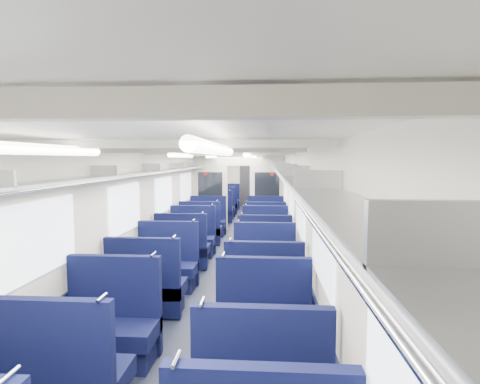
{
  "coord_description": "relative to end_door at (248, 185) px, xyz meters",
  "views": [
    {
      "loc": [
        0.85,
        -8.76,
        2.2
      ],
      "look_at": [
        0.06,
        2.73,
        1.2
      ],
      "focal_mm": 28.5,
      "sensor_mm": 36.0,
      "label": 1
    }
  ],
  "objects": [
    {
      "name": "ceiling",
      "position": [
        0.0,
        -8.94,
        1.35
      ],
      "size": [
        2.8,
        18.0,
        0.01
      ],
      "primitive_type": "cube",
      "color": "silver",
      "rests_on": "wall_left"
    },
    {
      "name": "dado_left",
      "position": [
        -1.39,
        -8.94,
        -0.65
      ],
      "size": [
        0.03,
        17.9,
        0.7
      ],
      "primitive_type": "cube",
      "color": "black",
      "rests_on": "floor"
    },
    {
      "name": "floor",
      "position": [
        0.0,
        -8.94,
        -1.0
      ],
      "size": [
        2.8,
        18.0,
        0.01
      ],
      "primitive_type": "cube",
      "color": "black",
      "rests_on": "ground"
    },
    {
      "name": "seat_15",
      "position": [
        0.83,
        -9.17,
        -0.64
      ],
      "size": [
        1.05,
        0.58,
        1.17
      ],
      "color": "#0A0E33",
      "rests_on": "floor"
    },
    {
      "name": "seat_24",
      "position": [
        -0.83,
        -2.56,
        -0.64
      ],
      "size": [
        1.05,
        0.58,
        1.17
      ],
      "color": "#0A0E33",
      "rests_on": "floor"
    },
    {
      "name": "seat_6",
      "position": [
        -0.83,
        -13.81,
        -0.64
      ],
      "size": [
        1.05,
        0.58,
        1.17
      ],
      "color": "#0A0E33",
      "rests_on": "floor"
    },
    {
      "name": "ceiling_fittings",
      "position": [
        0.0,
        -9.2,
        1.29
      ],
      "size": [
        2.7,
        16.06,
        0.11
      ],
      "color": "beige",
      "rests_on": "ceiling"
    },
    {
      "name": "seat_18",
      "position": [
        -0.83,
        -6.94,
        -0.64
      ],
      "size": [
        1.05,
        0.58,
        1.17
      ],
      "color": "#0A0E33",
      "rests_on": "floor"
    },
    {
      "name": "seat_21",
      "position": [
        0.83,
        -4.76,
        -0.64
      ],
      "size": [
        1.05,
        0.58,
        1.17
      ],
      "color": "#0A0E33",
      "rests_on": "floor"
    },
    {
      "name": "seat_25",
      "position": [
        0.83,
        -2.56,
        -0.64
      ],
      "size": [
        1.05,
        0.58,
        1.17
      ],
      "color": "#0A0E33",
      "rests_on": "floor"
    },
    {
      "name": "wall_left",
      "position": [
        -1.4,
        -8.94,
        0.18
      ],
      "size": [
        0.02,
        18.0,
        2.35
      ],
      "primitive_type": "cube",
      "color": "#BCB6A7",
      "rests_on": "floor"
    },
    {
      "name": "luggage_rack_right",
      "position": [
        1.21,
        -8.94,
        0.97
      ],
      "size": [
        0.36,
        17.4,
        0.18
      ],
      "color": "#B2B5BA",
      "rests_on": "wall_right"
    },
    {
      "name": "end_door",
      "position": [
        0.0,
        0.0,
        0.0
      ],
      "size": [
        0.75,
        0.06,
        2.0
      ],
      "primitive_type": "cube",
      "color": "black",
      "rests_on": "floor"
    },
    {
      "name": "seat_23",
      "position": [
        0.83,
        -3.77,
        -0.64
      ],
      "size": [
        1.05,
        0.58,
        1.17
      ],
      "color": "#0A0E33",
      "rests_on": "floor"
    },
    {
      "name": "windows",
      "position": [
        0.0,
        -9.4,
        0.42
      ],
      "size": [
        2.78,
        15.6,
        0.75
      ],
      "color": "white",
      "rests_on": "wall_left"
    },
    {
      "name": "seat_12",
      "position": [
        -0.83,
        -10.25,
        -0.64
      ],
      "size": [
        1.05,
        0.58,
        1.17
      ],
      "color": "#0A0E33",
      "rests_on": "floor"
    },
    {
      "name": "wall_right",
      "position": [
        1.4,
        -8.94,
        0.18
      ],
      "size": [
        0.02,
        18.0,
        2.35
      ],
      "primitive_type": "cube",
      "color": "#BCB6A7",
      "rests_on": "floor"
    },
    {
      "name": "seat_20",
      "position": [
        -0.83,
        -4.7,
        -0.64
      ],
      "size": [
        1.05,
        0.58,
        1.17
      ],
      "color": "#0A0E33",
      "rests_on": "floor"
    },
    {
      "name": "seat_4",
      "position": [
        -0.83,
        -14.84,
        -0.64
      ],
      "size": [
        1.05,
        0.58,
        1.17
      ],
      "color": "#0A0E33",
      "rests_on": "floor"
    },
    {
      "name": "wall_far",
      "position": [
        0.0,
        0.06,
        0.18
      ],
      "size": [
        2.8,
        0.02,
        2.35
      ],
      "primitive_type": "cube",
      "color": "#BCB6A7",
      "rests_on": "floor"
    },
    {
      "name": "seat_10",
      "position": [
        -0.83,
        -11.46,
        -0.64
      ],
      "size": [
        1.05,
        0.58,
        1.17
      ],
      "color": "#0A0E33",
      "rests_on": "floor"
    },
    {
      "name": "seat_9",
      "position": [
        0.83,
        -12.69,
        -0.64
      ],
      "size": [
        1.05,
        0.58,
        1.17
      ],
      "color": "#0A0E33",
      "rests_on": "floor"
    },
    {
      "name": "seat_16",
      "position": [
        -0.83,
        -8.1,
        -0.64
      ],
      "size": [
        1.05,
        0.58,
        1.17
      ],
      "color": "#0A0E33",
      "rests_on": "floor"
    },
    {
      "name": "seat_27",
      "position": [
        0.83,
        -1.27,
        -0.64
      ],
      "size": [
        1.05,
        0.58,
        1.17
      ],
      "color": "#0A0E33",
      "rests_on": "floor"
    },
    {
      "name": "seat_11",
      "position": [
        0.83,
        -11.48,
        -0.64
      ],
      "size": [
        1.05,
        0.58,
        1.17
      ],
      "color": "#0A0E33",
      "rests_on": "floor"
    },
    {
      "name": "seat_26",
      "position": [
        -0.83,
        -1.32,
        -0.64
      ],
      "size": [
        1.05,
        0.58,
        1.17
      ],
      "color": "#0A0E33",
      "rests_on": "floor"
    },
    {
      "name": "seat_13",
      "position": [
        0.83,
        -10.34,
        -0.64
      ],
      "size": [
        1.05,
        0.58,
        1.17
      ],
      "color": "#0A0E33",
      "rests_on": "floor"
    },
    {
      "name": "seat_14",
      "position": [
        -0.83,
        -9.24,
        -0.64
      ],
      "size": [
        1.05,
        0.58,
        1.17
      ],
      "color": "#0A0E33",
      "rests_on": "floor"
    },
    {
      "name": "seat_17",
      "position": [
        0.83,
        -8.1,
        -0.64
      ],
      "size": [
        1.05,
        0.58,
        1.17
      ],
      "color": "#0A0E33",
      "rests_on": "floor"
    },
    {
      "name": "seat_19",
      "position": [
        0.83,
        -6.87,
        -0.64
      ],
      "size": [
        1.05,
        0.58,
        1.17
      ],
      "color": "#0A0E33",
      "rests_on": "floor"
    },
    {
      "name": "seat_22",
      "position": [
        -0.83,
        -3.7,
        -0.64
      ],
      "size": [
        1.05,
        0.58,
        1.17
      ],
      "color": "#0A0E33",
      "rests_on": "floor"
    },
    {
      "name": "luggage_rack_left",
      "position": [
        -1.21,
        -8.94,
        0.97
      ],
      "size": [
        0.36,
        17.4,
        0.18
      ],
      "color": "#B2B5BA",
      "rests_on": "wall_left"
    },
    {
      "name": "seat_8",
      "position": [
        -0.83,
        -12.57,
        -0.64
      ],
      "size": [
        1.05,
        0.58,
        1.17
      ],
      "color": "#0A0E33",
      "rests_on": "floor"
    },
    {
      "name": "bulkhead",
      "position": [
        -0.0,
        -6.03,
        0.23
      ],
      "size": [
        2.8,
        0.1,
        2.35
      ],
      "color": "beige",
      "rests_on": "floor"
    },
    {
      "name": "dado_right",
      "position": [
        1.39,
        -8.94,
        -0.65
      ],
      "size": [
        0.03,
        17.9,
        0.7
      ],
      "primitive_type": "cube",
      "color": "black",
      "rests_on": "floor"
    },
    {
      "name": "seat_7",
      "position": [
        0.83,
        -13.78,
        -0.64
      ],
      "size": [
        1.05,
        0.58,
        1.17
      ],
      "color": "#0A0E33",
      "rests_on": "floor"
    }
  ]
}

